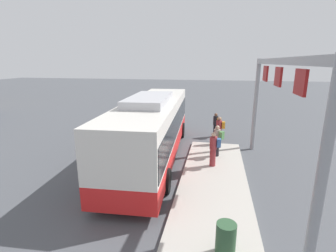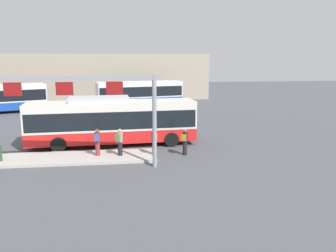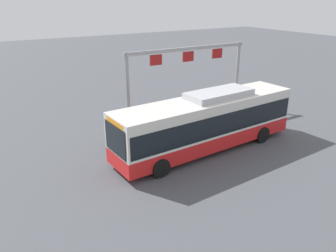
{
  "view_description": "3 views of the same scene",
  "coord_description": "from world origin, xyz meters",
  "px_view_note": "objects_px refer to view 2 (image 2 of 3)",
  "views": [
    {
      "loc": [
        -12.25,
        -3.21,
        5.03
      ],
      "look_at": [
        1.36,
        -0.52,
        1.45
      ],
      "focal_mm": 26.61,
      "sensor_mm": 36.0,
      "label": 1
    },
    {
      "loc": [
        0.61,
        -24.83,
        6.2
      ],
      "look_at": [
        3.72,
        -1.56,
        1.58
      ],
      "focal_mm": 38.16,
      "sensor_mm": 36.0,
      "label": 2
    },
    {
      "loc": [
        11.24,
        14.34,
        8.6
      ],
      "look_at": [
        2.2,
        -0.67,
        1.7
      ],
      "focal_mm": 35.81,
      "sensor_mm": 36.0,
      "label": 3
    }
  ],
  "objects_px": {
    "person_waiting_far": "(97,141)",
    "person_waiting_mid": "(120,141)",
    "person_boarding": "(185,141)",
    "person_waiting_near": "(154,141)",
    "bus_main": "(112,120)",
    "bus_background_right": "(140,92)"
  },
  "relations": [
    {
      "from": "bus_main",
      "to": "person_waiting_near",
      "type": "distance_m",
      "value": 4.4
    },
    {
      "from": "person_waiting_near",
      "to": "person_boarding",
      "type": "bearing_deg",
      "value": -86.13
    },
    {
      "from": "person_waiting_mid",
      "to": "bus_background_right",
      "type": "bearing_deg",
      "value": 23.92
    },
    {
      "from": "person_waiting_near",
      "to": "person_waiting_far",
      "type": "distance_m",
      "value": 3.5
    },
    {
      "from": "person_boarding",
      "to": "person_waiting_near",
      "type": "bearing_deg",
      "value": 124.9
    },
    {
      "from": "person_waiting_far",
      "to": "person_waiting_mid",
      "type": "bearing_deg",
      "value": -94.6
    },
    {
      "from": "bus_background_right",
      "to": "person_boarding",
      "type": "height_order",
      "value": "bus_background_right"
    },
    {
      "from": "bus_background_right",
      "to": "person_boarding",
      "type": "relative_size",
      "value": 6.45
    },
    {
      "from": "bus_main",
      "to": "person_waiting_far",
      "type": "relative_size",
      "value": 7.02
    },
    {
      "from": "bus_main",
      "to": "person_waiting_near",
      "type": "relative_size",
      "value": 7.02
    },
    {
      "from": "bus_main",
      "to": "person_boarding",
      "type": "xyz_separation_m",
      "value": [
        4.58,
        -3.23,
        -0.92
      ]
    },
    {
      "from": "person_waiting_near",
      "to": "person_waiting_far",
      "type": "bearing_deg",
      "value": 83.35
    },
    {
      "from": "bus_background_right",
      "to": "person_waiting_near",
      "type": "height_order",
      "value": "bus_background_right"
    },
    {
      "from": "bus_main",
      "to": "person_waiting_mid",
      "type": "height_order",
      "value": "bus_main"
    },
    {
      "from": "person_boarding",
      "to": "person_waiting_far",
      "type": "relative_size",
      "value": 1.0
    },
    {
      "from": "bus_background_right",
      "to": "person_waiting_near",
      "type": "relative_size",
      "value": 6.45
    },
    {
      "from": "person_waiting_near",
      "to": "person_waiting_mid",
      "type": "xyz_separation_m",
      "value": [
        -2.13,
        0.1,
        0.0
      ]
    },
    {
      "from": "person_waiting_mid",
      "to": "person_waiting_far",
      "type": "xyz_separation_m",
      "value": [
        -1.36,
        0.16,
        0.0
      ]
    },
    {
      "from": "person_boarding",
      "to": "person_waiting_far",
      "type": "distance_m",
      "value": 5.44
    },
    {
      "from": "bus_background_right",
      "to": "person_waiting_near",
      "type": "xyz_separation_m",
      "value": [
        -0.35,
        -22.88,
        -0.73
      ]
    },
    {
      "from": "bus_main",
      "to": "person_waiting_mid",
      "type": "bearing_deg",
      "value": -84.87
    },
    {
      "from": "person_boarding",
      "to": "person_waiting_near",
      "type": "height_order",
      "value": "person_waiting_near"
    }
  ]
}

